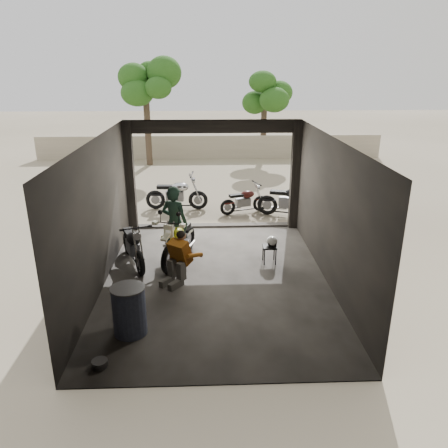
{
  "coord_description": "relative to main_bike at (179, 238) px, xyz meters",
  "views": [
    {
      "loc": [
        -0.17,
        -8.93,
        4.6
      ],
      "look_at": [
        0.2,
        0.6,
        1.14
      ],
      "focal_mm": 35.0,
      "sensor_mm": 36.0,
      "label": 1
    }
  ],
  "objects": [
    {
      "name": "ground",
      "position": [
        0.9,
        -1.08,
        -0.61
      ],
      "size": [
        80.0,
        80.0,
        0.0
      ],
      "primitive_type": "plane",
      "color": "#7A6D56",
      "rests_on": "ground"
    },
    {
      "name": "boundary_wall",
      "position": [
        0.9,
        12.92,
        -0.01
      ],
      "size": [
        18.0,
        0.3,
        1.2
      ],
      "primitive_type": "cube",
      "color": "gray",
      "rests_on": "ground"
    },
    {
      "name": "tree_right",
      "position": [
        3.7,
        12.92,
        2.94
      ],
      "size": [
        2.2,
        2.2,
        5.0
      ],
      "color": "#382B1E",
      "rests_on": "ground"
    },
    {
      "name": "outside_bike_b",
      "position": [
        1.94,
        3.72,
        -0.11
      ],
      "size": [
        1.6,
        1.07,
        1.0
      ],
      "primitive_type": null,
      "rotation": [
        0.0,
        0.0,
        1.91
      ],
      "color": "#3E120E",
      "rests_on": "ground"
    },
    {
      "name": "stool",
      "position": [
        2.23,
        -0.23,
        -0.22
      ],
      "size": [
        0.33,
        0.33,
        0.47
      ],
      "rotation": [
        0.0,
        0.0,
        0.17
      ],
      "color": "black",
      "rests_on": "ground"
    },
    {
      "name": "garage",
      "position": [
        0.9,
        -0.53,
        0.66
      ],
      "size": [
        7.0,
        7.13,
        3.2
      ],
      "color": "#2D2B28",
      "rests_on": "ground"
    },
    {
      "name": "left_bike",
      "position": [
        -1.1,
        -0.13,
        -0.04
      ],
      "size": [
        1.27,
        1.82,
        1.14
      ],
      "primitive_type": null,
      "rotation": [
        0.0,
        0.0,
        0.38
      ],
      "color": "black",
      "rests_on": "ground"
    },
    {
      "name": "helmet",
      "position": [
        2.28,
        -0.22,
        -0.02
      ],
      "size": [
        0.35,
        0.36,
        0.25
      ],
      "primitive_type": "ellipsoid",
      "rotation": [
        0.0,
        0.0,
        0.42
      ],
      "color": "white",
      "rests_on": "stool"
    },
    {
      "name": "rider",
      "position": [
        -0.09,
        0.18,
        0.33
      ],
      "size": [
        0.82,
        0.7,
        1.89
      ],
      "primitive_type": "imported",
      "rotation": [
        0.0,
        0.0,
        2.71
      ],
      "color": "black",
      "rests_on": "ground"
    },
    {
      "name": "outside_bike_c",
      "position": [
        3.37,
        3.29,
        0.01
      ],
      "size": [
        1.99,
        1.29,
        1.25
      ],
      "primitive_type": null,
      "rotation": [
        0.0,
        0.0,
        1.26
      ],
      "color": "black",
      "rests_on": "ground"
    },
    {
      "name": "oil_drum",
      "position": [
        -0.7,
        -3.13,
        -0.15
      ],
      "size": [
        0.66,
        0.66,
        0.93
      ],
      "primitive_type": "cylinder",
      "rotation": [
        0.0,
        0.0,
        0.1
      ],
      "color": "#3D4666",
      "rests_on": "ground"
    },
    {
      "name": "mechanic",
      "position": [
        0.02,
        -1.2,
        -0.03
      ],
      "size": [
        0.96,
        1.01,
        1.17
      ],
      "primitive_type": null,
      "rotation": [
        0.0,
        0.0,
        -0.65
      ],
      "color": "#A75E16",
      "rests_on": "ground"
    },
    {
      "name": "outside_bike_a",
      "position": [
        -0.32,
        4.22,
        0.01
      ],
      "size": [
        1.87,
        0.87,
        1.24
      ],
      "primitive_type": null,
      "rotation": [
        0.0,
        0.0,
        1.51
      ],
      "color": "black",
      "rests_on": "ground"
    },
    {
      "name": "sign_post",
      "position": [
        4.41,
        3.47,
        0.87
      ],
      "size": [
        0.74,
        0.08,
        2.22
      ],
      "rotation": [
        0.0,
        0.0,
        -0.17
      ],
      "color": "black",
      "rests_on": "ground"
    },
    {
      "name": "main_bike",
      "position": [
        0.0,
        0.0,
        0.0
      ],
      "size": [
        1.29,
        1.98,
        1.23
      ],
      "primitive_type": null,
      "rotation": [
        0.0,
        0.0,
        -0.31
      ],
      "color": "beige",
      "rests_on": "ground"
    },
    {
      "name": "tree_left",
      "position": [
        -2.1,
        11.42,
        3.37
      ],
      "size": [
        2.2,
        2.2,
        5.6
      ],
      "color": "#382B1E",
      "rests_on": "ground"
    }
  ]
}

